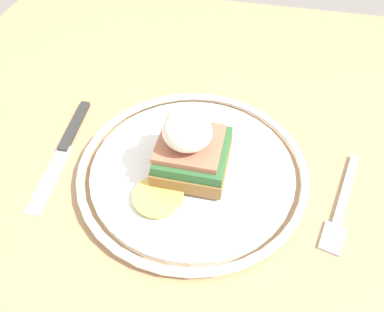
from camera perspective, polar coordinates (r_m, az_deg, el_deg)
name	(u,v)px	position (r m, az deg, el deg)	size (l,w,h in m)	color
dining_table	(208,223)	(0.55, 2.51, -10.18)	(0.94, 0.92, 0.73)	tan
plate	(192,171)	(0.45, 0.00, -2.30)	(0.28, 0.28, 0.02)	white
sandwich	(190,151)	(0.42, -0.34, 0.76)	(0.10, 0.12, 0.08)	olive
fork	(341,205)	(0.46, 21.79, -6.98)	(0.05, 0.15, 0.00)	silver
knife	(66,143)	(0.52, -18.61, 1.84)	(0.03, 0.19, 0.01)	#2D2D2D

